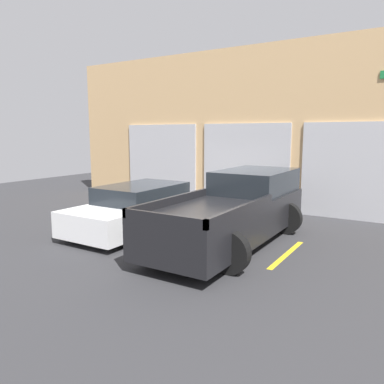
{
  "coord_description": "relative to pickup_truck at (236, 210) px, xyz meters",
  "views": [
    {
      "loc": [
        5.17,
        -9.25,
        2.64
      ],
      "look_at": [
        0.0,
        -0.9,
        1.1
      ],
      "focal_mm": 35.0,
      "sensor_mm": 36.0,
      "label": 1
    }
  ],
  "objects": [
    {
      "name": "parking_stripe_far_left",
      "position": [
        -4.16,
        -0.3,
        -0.8
      ],
      "size": [
        0.12,
        2.2,
        0.01
      ],
      "primitive_type": "cube",
      "color": "gold",
      "rests_on": "ground"
    },
    {
      "name": "shophouse_building",
      "position": [
        -1.39,
        4.39,
        1.94
      ],
      "size": [
        15.88,
        0.68,
        5.6
      ],
      "color": "tan",
      "rests_on": "ground"
    },
    {
      "name": "pickup_truck",
      "position": [
        0.0,
        0.0,
        0.0
      ],
      "size": [
        2.44,
        5.49,
        1.68
      ],
      "color": "black",
      "rests_on": "ground"
    },
    {
      "name": "parking_stripe_left",
      "position": [
        -1.39,
        -0.3,
        -0.8
      ],
      "size": [
        0.12,
        2.2,
        0.01
      ],
      "primitive_type": "cube",
      "color": "gold",
      "rests_on": "ground"
    },
    {
      "name": "ground_plane",
      "position": [
        -1.39,
        1.1,
        -0.8
      ],
      "size": [
        28.0,
        28.0,
        0.0
      ],
      "primitive_type": "plane",
      "color": "#2D2D30"
    },
    {
      "name": "parking_stripe_centre",
      "position": [
        1.39,
        -0.3,
        -0.8
      ],
      "size": [
        0.12,
        2.2,
        0.01
      ],
      "primitive_type": "cube",
      "color": "gold",
      "rests_on": "ground"
    },
    {
      "name": "sedan_white",
      "position": [
        -2.77,
        -0.28,
        -0.21
      ],
      "size": [
        2.28,
        4.38,
        1.24
      ],
      "color": "white",
      "rests_on": "ground"
    }
  ]
}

